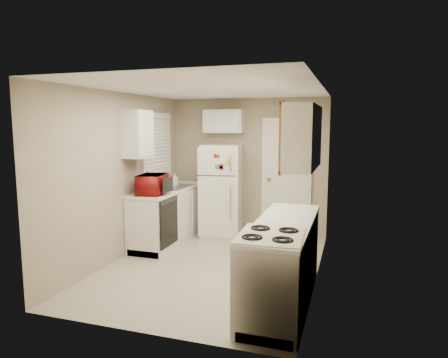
% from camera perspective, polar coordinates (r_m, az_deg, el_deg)
% --- Properties ---
extents(floor, '(3.80, 3.80, 0.00)m').
position_cam_1_polar(floor, '(5.65, -1.59, -12.30)').
color(floor, '#BBB39A').
rests_on(floor, ground).
extents(ceiling, '(3.80, 3.80, 0.00)m').
position_cam_1_polar(ceiling, '(5.33, -1.69, 12.74)').
color(ceiling, white).
rests_on(ceiling, floor).
extents(wall_left, '(3.80, 3.80, 0.00)m').
position_cam_1_polar(wall_left, '(5.97, -14.41, 0.42)').
color(wall_left, tan).
rests_on(wall_left, floor).
extents(wall_right, '(3.80, 3.80, 0.00)m').
position_cam_1_polar(wall_right, '(5.07, 13.45, -0.80)').
color(wall_right, tan).
rests_on(wall_right, floor).
extents(wall_back, '(2.80, 2.80, 0.00)m').
position_cam_1_polar(wall_back, '(7.17, 3.43, 1.82)').
color(wall_back, tan).
rests_on(wall_back, floor).
extents(wall_front, '(2.80, 2.80, 0.00)m').
position_cam_1_polar(wall_front, '(3.65, -11.66, -4.01)').
color(wall_front, tan).
rests_on(wall_front, floor).
extents(left_counter, '(0.60, 1.80, 0.90)m').
position_cam_1_polar(left_counter, '(6.73, -7.93, -5.10)').
color(left_counter, silver).
rests_on(left_counter, floor).
extents(dishwasher, '(0.03, 0.58, 0.72)m').
position_cam_1_polar(dishwasher, '(6.07, -7.92, -6.11)').
color(dishwasher, black).
rests_on(dishwasher, floor).
extents(sink, '(0.54, 0.74, 0.16)m').
position_cam_1_polar(sink, '(6.79, -7.44, -1.46)').
color(sink, gray).
rests_on(sink, left_counter).
extents(microwave, '(0.58, 0.39, 0.36)m').
position_cam_1_polar(microwave, '(6.10, -10.17, -0.74)').
color(microwave, maroon).
rests_on(microwave, left_counter).
extents(soap_bottle, '(0.09, 0.10, 0.21)m').
position_cam_1_polar(soap_bottle, '(6.99, -7.04, -0.03)').
color(soap_bottle, white).
rests_on(soap_bottle, left_counter).
extents(window_blinds, '(0.10, 0.98, 1.08)m').
position_cam_1_polar(window_blinds, '(6.83, -9.53, 4.80)').
color(window_blinds, silver).
rests_on(window_blinds, wall_left).
extents(upper_cabinet_left, '(0.30, 0.45, 0.70)m').
position_cam_1_polar(upper_cabinet_left, '(6.04, -12.27, 6.27)').
color(upper_cabinet_left, silver).
rests_on(upper_cabinet_left, wall_left).
extents(refrigerator, '(0.74, 0.72, 1.60)m').
position_cam_1_polar(refrigerator, '(6.98, -0.32, -1.64)').
color(refrigerator, silver).
rests_on(refrigerator, floor).
extents(cabinet_over_fridge, '(0.70, 0.30, 0.40)m').
position_cam_1_polar(cabinet_over_fridge, '(7.10, 0.02, 8.24)').
color(cabinet_over_fridge, silver).
rests_on(cabinet_over_fridge, wall_back).
extents(interior_door, '(0.86, 0.06, 2.08)m').
position_cam_1_polar(interior_door, '(7.01, 8.89, 0.12)').
color(interior_door, silver).
rests_on(interior_door, floor).
extents(right_counter, '(0.60, 2.00, 0.90)m').
position_cam_1_polar(right_counter, '(4.51, 8.44, -11.56)').
color(right_counter, silver).
rests_on(right_counter, floor).
extents(stove, '(0.63, 0.76, 0.90)m').
position_cam_1_polar(stove, '(3.95, 6.60, -14.36)').
color(stove, silver).
rests_on(stove, floor).
extents(upper_cabinet_right, '(0.30, 1.20, 0.70)m').
position_cam_1_polar(upper_cabinet_right, '(4.54, 11.29, 5.90)').
color(upper_cabinet_right, silver).
rests_on(upper_cabinet_right, wall_right).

